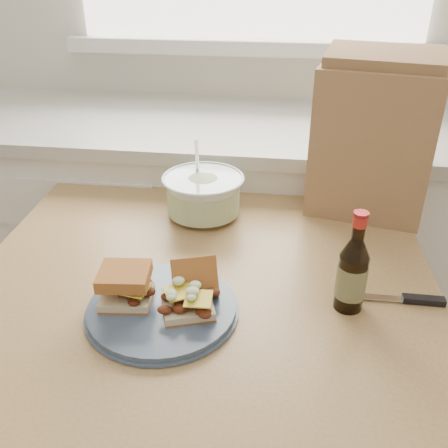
# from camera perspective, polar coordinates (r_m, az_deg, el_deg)

# --- Properties ---
(cabinet_run) EXTENTS (2.50, 0.64, 0.94)m
(cabinet_run) POSITION_cam_1_polar(r_m,az_deg,el_deg) (1.86, 1.65, -2.06)
(cabinet_run) COLOR white
(cabinet_run) RESTS_ON ground
(dining_table) EXTENTS (1.02, 1.02, 0.82)m
(dining_table) POSITION_cam_1_polar(r_m,az_deg,el_deg) (1.17, -2.16, -9.88)
(dining_table) COLOR tan
(dining_table) RESTS_ON ground
(plate) EXTENTS (0.28, 0.28, 0.02)m
(plate) POSITION_cam_1_polar(r_m,az_deg,el_deg) (0.98, -7.08, -9.61)
(plate) COLOR #3F4F66
(plate) RESTS_ON dining_table
(sandwich_left) EXTENTS (0.10, 0.10, 0.07)m
(sandwich_left) POSITION_cam_1_polar(r_m,az_deg,el_deg) (0.97, -11.19, -6.90)
(sandwich_left) COLOR beige
(sandwich_left) RESTS_ON plate
(sandwich_right) EXTENTS (0.12, 0.15, 0.08)m
(sandwich_right) POSITION_cam_1_polar(r_m,az_deg,el_deg) (0.95, -3.88, -7.88)
(sandwich_right) COLOR beige
(sandwich_right) RESTS_ON plate
(coleslaw_bowl) EXTENTS (0.21, 0.21, 0.21)m
(coleslaw_bowl) POSITION_cam_1_polar(r_m,az_deg,el_deg) (1.28, -2.37, 3.15)
(coleslaw_bowl) COLOR silver
(coleslaw_bowl) RESTS_ON dining_table
(beer_bottle) EXTENTS (0.06, 0.06, 0.21)m
(beer_bottle) POSITION_cam_1_polar(r_m,az_deg,el_deg) (0.97, 14.43, -5.48)
(beer_bottle) COLOR black
(beer_bottle) RESTS_ON dining_table
(knife) EXTENTS (0.20, 0.02, 0.01)m
(knife) POSITION_cam_1_polar(r_m,az_deg,el_deg) (1.06, 20.50, -8.06)
(knife) COLOR silver
(knife) RESTS_ON dining_table
(paper_bag) EXTENTS (0.32, 0.24, 0.37)m
(paper_bag) POSITION_cam_1_polar(r_m,az_deg,el_deg) (1.32, 16.57, 8.94)
(paper_bag) COLOR #916B46
(paper_bag) RESTS_ON dining_table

